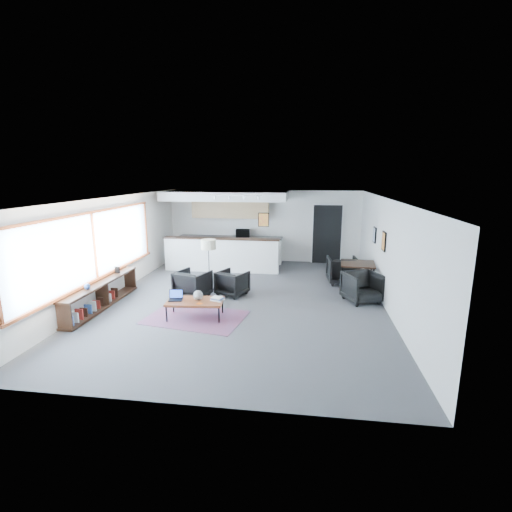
# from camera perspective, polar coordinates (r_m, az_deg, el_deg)

# --- Properties ---
(room) EXTENTS (7.02, 9.02, 2.62)m
(room) POSITION_cam_1_polar(r_m,az_deg,el_deg) (9.29, -1.99, 0.84)
(room) COLOR #4D4D4F
(room) RESTS_ON ground
(window) EXTENTS (0.10, 5.95, 1.66)m
(window) POSITION_cam_1_polar(r_m,az_deg,el_deg) (9.65, -23.68, 1.15)
(window) COLOR #8CBFFF
(window) RESTS_ON room
(console) EXTENTS (0.35, 3.00, 0.80)m
(console) POSITION_cam_1_polar(r_m,az_deg,el_deg) (9.72, -22.72, -5.58)
(console) COLOR black
(console) RESTS_ON floor
(kitchenette) EXTENTS (4.20, 1.96, 2.60)m
(kitchenette) POSITION_cam_1_polar(r_m,az_deg,el_deg) (13.09, -4.44, 4.59)
(kitchenette) COLOR white
(kitchenette) RESTS_ON floor
(doorway) EXTENTS (1.10, 0.12, 2.15)m
(doorway) POSITION_cam_1_polar(r_m,az_deg,el_deg) (13.57, 10.86, 3.39)
(doorway) COLOR black
(doorway) RESTS_ON room
(track_light) EXTENTS (1.60, 0.07, 0.15)m
(track_light) POSITION_cam_1_polar(r_m,az_deg,el_deg) (11.39, -3.12, 9.23)
(track_light) COLOR silver
(track_light) RESTS_ON room
(wall_art_lower) EXTENTS (0.03, 0.38, 0.48)m
(wall_art_lower) POSITION_cam_1_polar(r_m,az_deg,el_deg) (9.70, 19.07, 2.15)
(wall_art_lower) COLOR black
(wall_art_lower) RESTS_ON room
(wall_art_upper) EXTENTS (0.03, 0.34, 0.44)m
(wall_art_upper) POSITION_cam_1_polar(r_m,az_deg,el_deg) (10.97, 17.77, 3.12)
(wall_art_upper) COLOR black
(wall_art_upper) RESTS_ON room
(kilim_rug) EXTENTS (2.35, 1.79, 0.01)m
(kilim_rug) POSITION_cam_1_polar(r_m,az_deg,el_deg) (8.61, -9.27, -9.29)
(kilim_rug) COLOR #683956
(kilim_rug) RESTS_ON floor
(coffee_table) EXTENTS (1.31, 0.78, 0.41)m
(coffee_table) POSITION_cam_1_polar(r_m,az_deg,el_deg) (8.48, -9.36, -6.96)
(coffee_table) COLOR brown
(coffee_table) RESTS_ON floor
(laptop) EXTENTS (0.34, 0.30, 0.22)m
(laptop) POSITION_cam_1_polar(r_m,az_deg,el_deg) (8.59, -12.22, -6.15)
(laptop) COLOR black
(laptop) RESTS_ON coffee_table
(ceramic_pot) EXTENTS (0.22, 0.22, 0.22)m
(ceramic_pot) POSITION_cam_1_polar(r_m,az_deg,el_deg) (8.45, -8.90, -6.00)
(ceramic_pot) COLOR gray
(ceramic_pot) RESTS_ON coffee_table
(book_stack) EXTENTS (0.32, 0.28, 0.08)m
(book_stack) POSITION_cam_1_polar(r_m,az_deg,el_deg) (8.40, -5.96, -6.55)
(book_stack) COLOR silver
(book_stack) RESTS_ON coffee_table
(coaster) EXTENTS (0.14, 0.14, 0.01)m
(coaster) POSITION_cam_1_polar(r_m,az_deg,el_deg) (8.25, -8.69, -7.24)
(coaster) COLOR #E5590C
(coaster) RESTS_ON coffee_table
(armchair_left) EXTENTS (0.97, 0.94, 0.80)m
(armchair_left) POSITION_cam_1_polar(r_m,az_deg,el_deg) (9.83, -9.72, -4.10)
(armchair_left) COLOR black
(armchair_left) RESTS_ON floor
(armchair_right) EXTENTS (0.92, 0.89, 0.73)m
(armchair_right) POSITION_cam_1_polar(r_m,az_deg,el_deg) (9.94, -3.65, -3.97)
(armchair_right) COLOR black
(armchair_right) RESTS_ON floor
(floor_lamp) EXTENTS (0.49, 0.49, 1.43)m
(floor_lamp) POSITION_cam_1_polar(r_m,az_deg,el_deg) (10.23, -7.33, 1.49)
(floor_lamp) COLOR black
(floor_lamp) RESTS_ON floor
(dining_table) EXTENTS (0.98, 0.98, 0.77)m
(dining_table) POSITION_cam_1_polar(r_m,az_deg,el_deg) (10.66, 15.36, -1.39)
(dining_table) COLOR black
(dining_table) RESTS_ON floor
(dining_chair_near) EXTENTS (0.90, 0.88, 0.71)m
(dining_chair_near) POSITION_cam_1_polar(r_m,az_deg,el_deg) (9.77, 16.01, -4.78)
(dining_chair_near) COLOR black
(dining_chair_near) RESTS_ON floor
(dining_chair_far) EXTENTS (0.77, 0.73, 0.74)m
(dining_chair_far) POSITION_cam_1_polar(r_m,az_deg,el_deg) (11.26, 13.13, -2.26)
(dining_chair_far) COLOR black
(dining_chair_far) RESTS_ON floor
(microwave) EXTENTS (0.53, 0.35, 0.34)m
(microwave) POSITION_cam_1_polar(r_m,az_deg,el_deg) (13.48, -2.07, 3.65)
(microwave) COLOR black
(microwave) RESTS_ON kitchenette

